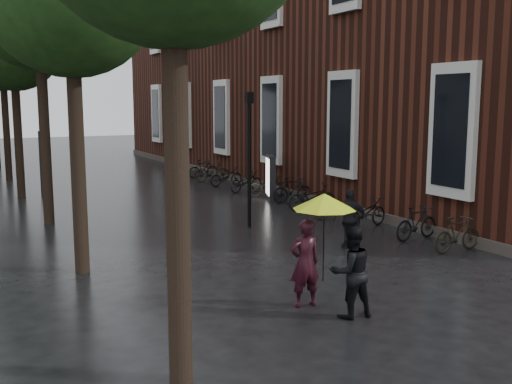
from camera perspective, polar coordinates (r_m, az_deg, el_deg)
ground at (r=9.90m, az=18.14°, el=-14.29°), size 120.00×120.00×0.00m
brick_building at (r=31.00m, az=6.23°, el=12.70°), size 10.20×33.20×12.00m
street_trees at (r=22.50m, az=-21.29°, el=14.60°), size 4.33×34.03×8.91m
person_burgundy at (r=11.15m, az=4.68°, el=-6.77°), size 0.64×0.46×1.66m
person_black at (r=10.72m, az=9.01°, el=-7.49°), size 0.86×0.71×1.65m
lime_umbrella at (r=10.65m, az=6.52°, el=-0.92°), size 1.14×1.14×1.68m
pedestrian_walking at (r=15.66m, az=8.96°, el=-2.55°), size 0.98×0.63×1.55m
parked_bicycles at (r=22.48m, az=2.79°, el=0.14°), size 2.10×17.04×1.03m
ad_lightbox at (r=23.12m, az=1.39°, el=1.39°), size 0.26×1.13×1.71m
lamp_post at (r=17.92m, az=-0.66°, el=4.40°), size 0.21×0.21×4.05m
cycle_sign at (r=25.34m, az=-19.82°, el=3.88°), size 0.15×0.52×2.87m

